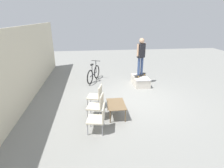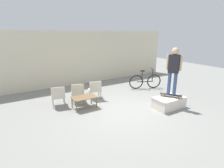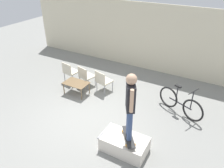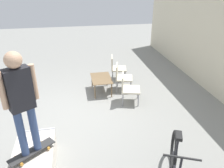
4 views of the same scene
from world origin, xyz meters
The scene contains 8 objects.
ground_plane centered at (0.00, 0.00, 0.00)m, with size 24.00×24.00×0.00m, color gray.
skate_ramp_box centered at (1.72, -0.65, 0.22)m, with size 1.26×0.73×0.46m.
skateboard_on_ramp centered at (1.82, -0.64, 0.52)m, with size 0.67×0.79×0.07m.
person_skater centered at (1.82, -0.64, 1.62)m, with size 0.36×0.50×1.84m.
coffee_table centered at (-1.19, 1.03, 0.42)m, with size 0.93×0.61×0.48m.
patio_chair_left centered at (-2.02, 1.69, 0.49)m, with size 0.60×0.60×0.87m.
patio_chair_center centered at (-1.21, 1.69, 0.49)m, with size 0.63×0.63×0.87m.
patio_chair_right centered at (-0.39, 1.69, 0.49)m, with size 0.64×0.64×0.87m.
Camera 4 is at (5.01, 0.21, 3.30)m, focal length 35.00 mm.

